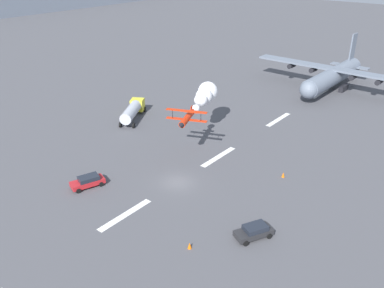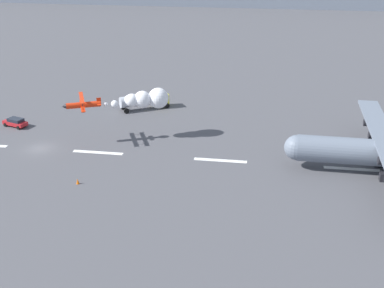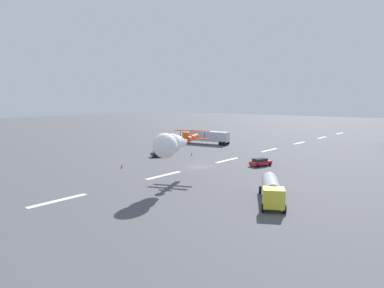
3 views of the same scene
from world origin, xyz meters
TOP-DOWN VIEW (x-y plane):
  - ground_plane at (0.00, 0.00)m, footprint 440.00×440.00m
  - runway_stripe_0 at (-86.42, 0.00)m, footprint 8.00×0.90m
  - runway_stripe_1 at (-67.21, 0.00)m, footprint 8.00×0.90m
  - runway_stripe_2 at (-48.01, 0.00)m, footprint 8.00×0.90m
  - runway_stripe_3 at (-28.81, 0.00)m, footprint 8.00×0.90m
  - runway_stripe_4 at (-9.60, 0.00)m, footprint 8.00×0.90m
  - runway_stripe_5 at (9.60, 0.00)m, footprint 8.00×0.90m
  - runway_stripe_6 at (28.81, 0.00)m, footprint 8.00×0.90m
  - stunt_biplane_red at (15.26, 7.23)m, footprint 16.10×9.24m
  - semi_truck_orange at (-28.20, -20.53)m, footprint 5.72×16.09m
  - fuel_tanker_truck at (12.03, 21.23)m, footprint 9.28×6.99m
  - followme_car_yellow at (-3.57, -14.14)m, footprint 4.60×3.54m
  - airport_staff_sedan at (-8.29, 8.60)m, footprint 4.74×3.14m
  - traffic_cone_near at (-9.43, -9.80)m, footprint 0.44×0.44m
  - traffic_cone_far at (10.26, -10.55)m, footprint 0.44×0.44m

SIDE VIEW (x-z plane):
  - ground_plane at x=0.00m, z-range 0.00..0.00m
  - runway_stripe_0 at x=-86.42m, z-range 0.00..0.01m
  - runway_stripe_1 at x=-67.21m, z-range 0.00..0.01m
  - runway_stripe_2 at x=-48.01m, z-range 0.00..0.01m
  - runway_stripe_3 at x=-28.81m, z-range 0.00..0.01m
  - runway_stripe_4 at x=-9.60m, z-range 0.00..0.01m
  - runway_stripe_5 at x=9.60m, z-range 0.00..0.01m
  - runway_stripe_6 at x=28.81m, z-range 0.00..0.01m
  - traffic_cone_near at x=-9.43m, z-range 0.00..0.75m
  - traffic_cone_far at x=10.26m, z-range 0.00..0.75m
  - followme_car_yellow at x=-3.57m, z-range 0.05..1.57m
  - airport_staff_sedan at x=-8.29m, z-range 0.05..1.57m
  - fuel_tanker_truck at x=12.03m, z-range 0.30..3.20m
  - semi_truck_orange at x=-28.20m, z-range 0.29..3.99m
  - stunt_biplane_red at x=15.26m, z-range 4.94..8.31m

